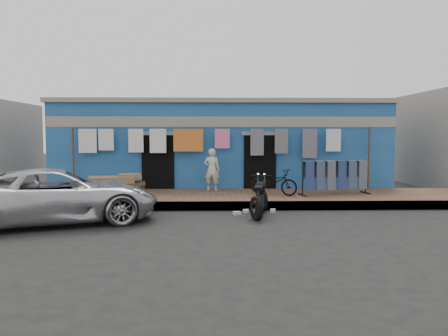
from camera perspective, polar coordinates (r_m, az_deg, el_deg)
The scene contains 14 objects.
ground at distance 10.68m, azimuth 0.27°, elevation -6.98°, with size 80.00×80.00×0.00m, color black.
sidewalk at distance 13.61m, azimuth -0.11°, elevation -3.99°, with size 28.00×3.00×0.25m, color brown.
curb at distance 12.18m, azimuth 0.05°, elevation -4.97°, with size 28.00×0.10×0.25m, color gray.
building at distance 17.46m, azimuth -0.41°, elevation 2.98°, with size 12.20×5.20×3.36m.
clothesline at distance 14.72m, azimuth -2.03°, elevation 3.25°, with size 10.06×0.06×2.10m.
car at distance 11.11m, azimuth -20.94°, elevation -3.29°, with size 2.18×4.80×1.35m, color silver.
seated_person at distance 14.38m, azimuth -1.60°, elevation -0.22°, with size 0.51×0.34×1.41m, color beige.
bicycle at distance 13.51m, azimuth 6.51°, elevation -1.45°, with size 0.53×1.51×0.98m, color black.
motorcycle at distance 11.36m, azimuth 4.62°, elevation -3.70°, with size 0.88×1.66×1.02m, color black, non-canonical shape.
charpoy at distance 14.11m, azimuth -13.65°, elevation -2.09°, with size 1.88×1.12×0.59m, color brown, non-canonical shape.
jeans_rack at distance 13.97m, azimuth 14.28°, elevation -1.14°, with size 2.31×0.93×1.09m, color black, non-canonical shape.
litter_a at distance 11.52m, azimuth 1.72°, elevation -5.93°, with size 0.19×0.15×0.09m, color silver.
litter_b at distance 11.96m, azimuth 6.39°, elevation -5.57°, with size 0.18×0.13×0.09m, color silver.
litter_c at distance 11.88m, azimuth 2.86°, elevation -5.64°, with size 0.20×0.16×0.08m, color silver.
Camera 1 is at (-0.31, -10.47, 2.09)m, focal length 35.00 mm.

